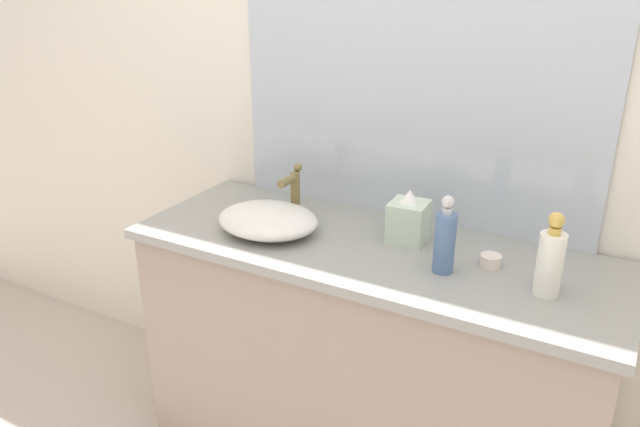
{
  "coord_description": "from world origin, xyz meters",
  "views": [
    {
      "loc": [
        0.7,
        -1.13,
        1.66
      ],
      "look_at": [
        -0.15,
        0.4,
        0.95
      ],
      "focal_mm": 34.86,
      "sensor_mm": 36.0,
      "label": 1
    }
  ],
  "objects_px": {
    "soap_dispenser": "(550,260)",
    "tissue_box": "(408,219)",
    "candle_jar": "(491,261)",
    "sink_basin": "(268,220)",
    "lotion_bottle": "(445,240)"
  },
  "relations": [
    {
      "from": "lotion_bottle",
      "to": "candle_jar",
      "type": "relative_size",
      "value": 3.77
    },
    {
      "from": "soap_dispenser",
      "to": "lotion_bottle",
      "type": "distance_m",
      "value": 0.27
    },
    {
      "from": "sink_basin",
      "to": "candle_jar",
      "type": "bearing_deg",
      "value": 8.59
    },
    {
      "from": "soap_dispenser",
      "to": "tissue_box",
      "type": "distance_m",
      "value": 0.45
    },
    {
      "from": "tissue_box",
      "to": "soap_dispenser",
      "type": "bearing_deg",
      "value": -16.97
    },
    {
      "from": "lotion_bottle",
      "to": "tissue_box",
      "type": "height_order",
      "value": "lotion_bottle"
    },
    {
      "from": "soap_dispenser",
      "to": "tissue_box",
      "type": "height_order",
      "value": "soap_dispenser"
    },
    {
      "from": "lotion_bottle",
      "to": "tissue_box",
      "type": "xyz_separation_m",
      "value": [
        -0.16,
        0.14,
        -0.03
      ]
    },
    {
      "from": "candle_jar",
      "to": "soap_dispenser",
      "type": "bearing_deg",
      "value": -26.34
    },
    {
      "from": "sink_basin",
      "to": "soap_dispenser",
      "type": "xyz_separation_m",
      "value": [
        0.84,
        0.02,
        0.05
      ]
    },
    {
      "from": "soap_dispenser",
      "to": "sink_basin",
      "type": "bearing_deg",
      "value": -178.6
    },
    {
      "from": "sink_basin",
      "to": "lotion_bottle",
      "type": "xyz_separation_m",
      "value": [
        0.57,
        0.01,
        0.05
      ]
    },
    {
      "from": "soap_dispenser",
      "to": "lotion_bottle",
      "type": "bearing_deg",
      "value": -177.71
    },
    {
      "from": "sink_basin",
      "to": "lotion_bottle",
      "type": "distance_m",
      "value": 0.57
    },
    {
      "from": "soap_dispenser",
      "to": "candle_jar",
      "type": "bearing_deg",
      "value": 153.66
    }
  ]
}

